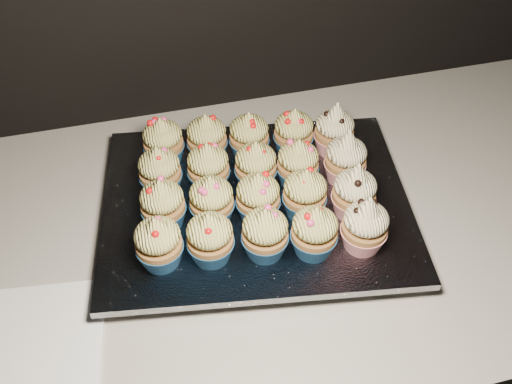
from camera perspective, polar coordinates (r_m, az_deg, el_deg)
cabinet at (r=1.30m, az=10.62°, el=-14.76°), size 2.40×0.60×0.86m
worktop at (r=0.94m, az=14.22°, el=-0.97°), size 2.44×0.64×0.04m
napkin at (r=0.79m, az=-21.44°, el=-13.88°), size 0.19×0.19×0.00m
baking_tray at (r=0.86m, az=0.00°, el=-1.82°), size 0.46×0.38×0.02m
foil_lining at (r=0.85m, az=0.00°, el=-1.04°), size 0.50×0.42×0.01m
cupcake_0 at (r=0.75m, az=-9.71°, el=-5.03°), size 0.06×0.06×0.08m
cupcake_1 at (r=0.75m, az=-4.61°, el=-4.62°), size 0.06×0.06×0.08m
cupcake_2 at (r=0.75m, az=0.91°, el=-4.16°), size 0.06×0.06×0.08m
cupcake_3 at (r=0.76m, az=5.86°, el=-3.97°), size 0.06×0.06×0.08m
cupcake_4 at (r=0.77m, az=10.84°, el=-3.30°), size 0.06×0.06×0.10m
cupcake_5 at (r=0.80m, az=-9.31°, el=-1.24°), size 0.06×0.06×0.08m
cupcake_6 at (r=0.79m, az=-4.46°, el=-0.88°), size 0.06×0.06×0.08m
cupcake_7 at (r=0.79m, az=0.20°, el=-0.57°), size 0.06×0.06×0.08m
cupcake_8 at (r=0.80m, az=4.90°, el=-0.19°), size 0.06×0.06×0.08m
cupcake_9 at (r=0.81m, az=9.81°, el=0.00°), size 0.06×0.06×0.10m
cupcake_10 at (r=0.84m, az=-9.58°, el=2.04°), size 0.06×0.06×0.08m
cupcake_11 at (r=0.84m, az=-4.79°, el=2.46°), size 0.06×0.06×0.08m
cupcake_12 at (r=0.84m, az=-0.03°, el=2.63°), size 0.06×0.06×0.08m
cupcake_13 at (r=0.85m, az=4.20°, el=2.83°), size 0.06×0.06×0.08m
cupcake_14 at (r=0.86m, az=8.96°, el=3.33°), size 0.06×0.06×0.10m
cupcake_15 at (r=0.89m, az=-9.25°, el=4.95°), size 0.06×0.06×0.08m
cupcake_16 at (r=0.89m, az=-4.93°, el=5.35°), size 0.06×0.06×0.08m
cupcake_17 at (r=0.89m, az=-0.69°, el=5.59°), size 0.06×0.06×0.08m
cupcake_18 at (r=0.90m, az=3.78°, el=5.93°), size 0.06×0.06×0.08m
cupcake_19 at (r=0.91m, az=7.84°, el=6.12°), size 0.06×0.06×0.10m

